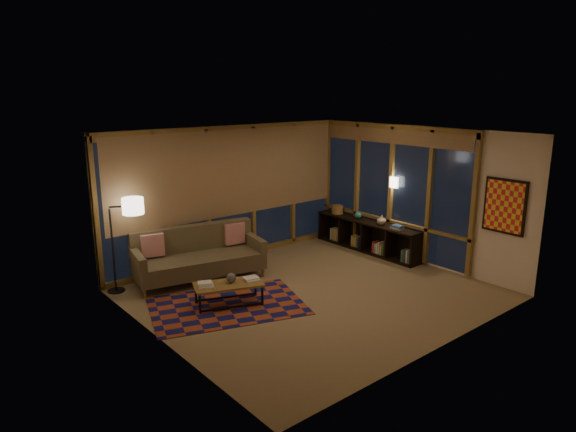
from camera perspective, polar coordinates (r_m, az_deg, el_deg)
floor at (r=8.86m, az=2.69°, el=-8.54°), size 5.50×5.00×0.01m
ceiling at (r=8.21m, az=2.91°, el=9.13°), size 5.50×5.00×0.01m
walls at (r=8.44m, az=2.80°, el=-0.04°), size 5.51×5.01×2.70m
window_wall_back at (r=10.31m, az=-6.35°, el=2.49°), size 5.30×0.16×2.60m
window_wall_right at (r=10.75m, az=11.23°, el=2.78°), size 0.16×3.70×2.60m
wall_art at (r=9.45m, az=22.92°, el=1.00°), size 0.06×0.74×0.94m
wall_sconce at (r=10.58m, az=11.70°, el=3.68°), size 0.12×0.18×0.22m
sofa at (r=9.41m, az=-9.86°, el=-4.33°), size 2.42×1.37×0.94m
pillow_left at (r=9.38m, az=-14.82°, el=-3.38°), size 0.42×0.23×0.40m
pillow_right at (r=9.84m, az=-5.97°, el=-2.17°), size 0.41×0.19×0.40m
area_rug at (r=8.41m, az=-6.78°, el=-9.86°), size 2.78×2.28×0.01m
coffee_table at (r=8.39m, az=-6.59°, el=-8.62°), size 1.20×0.85×0.36m
book_stack_a at (r=8.24m, az=-9.19°, el=-7.53°), size 0.27×0.25×0.06m
book_stack_b at (r=8.42m, az=-4.08°, el=-6.98°), size 0.25×0.22×0.04m
ceramic_pot at (r=8.34m, az=-6.34°, el=-6.82°), size 0.22×0.22×0.16m
floor_lamp at (r=9.14m, az=-18.92°, el=-3.16°), size 0.65×0.56×1.64m
bookshelf at (r=11.10m, az=8.76°, el=-2.19°), size 0.40×2.62×0.66m
basket at (r=11.56m, az=5.52°, el=0.72°), size 0.28×0.28×0.19m
teal_bowl at (r=11.17m, az=7.80°, el=0.09°), size 0.17×0.17×0.15m
vase at (r=10.75m, az=10.37°, el=-0.43°), size 0.24×0.24×0.20m
shelf_book_stack at (r=10.52m, az=12.06°, el=-1.21°), size 0.18×0.24×0.07m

